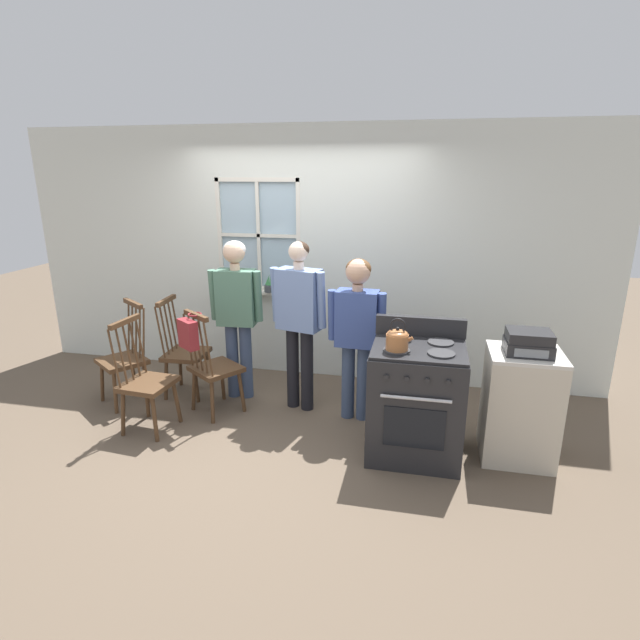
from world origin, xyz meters
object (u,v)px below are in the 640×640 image
Objects in this scene: stove at (416,400)px; potted_plant at (270,286)px; kettle at (397,339)px; chair_by_window at (214,368)px; person_elderly_left at (237,304)px; chair_near_wall at (146,382)px; chair_near_stove at (184,353)px; person_adult_right at (357,323)px; handbag at (188,333)px; stereo at (529,343)px; side_counter at (520,406)px; person_teen_center at (299,312)px; chair_center_cluster at (124,360)px.

potted_plant is at bearing 139.97° from stove.
kettle reaches higher than stove.
chair_by_window is at bearing 164.70° from kettle.
stove is (1.78, -0.72, -0.50)m from person_elderly_left.
chair_near_stove is (-0.01, 0.75, 0.00)m from chair_near_wall.
kettle is (-0.16, -0.13, 0.55)m from stove.
handbag is (-1.46, -0.35, -0.08)m from person_adult_right.
chair_by_window is 4.12× the size of kettle.
chair_near_stove is 2.99× the size of stereo.
stereo is at bearing -90.00° from side_counter.
chair_by_window is at bearing -41.49° from chair_near_wall.
person_elderly_left is at bearing 67.05° from handbag.
person_elderly_left is at bearing -29.73° from chair_near_wall.
stereo is at bearing -17.95° from person_elderly_left.
handbag is at bearing 179.40° from side_counter.
person_elderly_left is 1.78× the size of side_counter.
side_counter is (0.81, 0.12, -0.02)m from stove.
person_elderly_left is at bearing -175.74° from person_teen_center.
person_adult_right is 0.88m from stove.
side_counter is at bearing -149.37° from chair_by_window.
person_adult_right reaches higher than side_counter.
chair_by_window is at bearing -146.91° from person_teen_center.
person_adult_right is 1.41m from potted_plant.
chair_near_wall is at bearing -158.59° from person_adult_right.
chair_center_cluster is 0.67× the size of person_adult_right.
potted_plant is (1.19, 1.03, 0.58)m from chair_center_cluster.
kettle is at bearing 24.88° from chair_center_cluster.
chair_center_cluster is at bearing -157.89° from person_teen_center.
chair_near_stove is 3.31× the size of handbag.
side_counter is (3.15, 0.21, 0.00)m from chair_near_wall.
chair_near_wall is 1.50m from person_teen_center.
side_counter is 0.54m from stereo.
potted_plant is 2.83m from side_counter.
handbag is at bearing -117.43° from person_elderly_left.
chair_near_stove is 1.16m from potted_plant.
person_elderly_left reaches higher than side_counter.
person_teen_center is 1.08× the size of person_adult_right.
chair_near_stove is 1.87m from person_adult_right.
stereo is (0.81, 0.10, 0.51)m from stove.
person_adult_right is 0.75m from kettle.
side_counter is at bearing -102.67° from chair_near_stove.
chair_near_stove is 0.67× the size of person_adult_right.
chair_by_window is 2.99× the size of stereo.
stereo is (2.70, -0.24, 0.54)m from chair_by_window.
side_counter is at bearing 0.29° from person_teen_center.
chair_center_cluster is 2.34m from person_adult_right.
potted_plant reaches higher than stereo.
person_adult_right is at bearing -66.55° from chair_near_wall.
chair_near_wall is 0.62× the size of person_teen_center.
side_counter is at bearing -0.60° from handbag.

